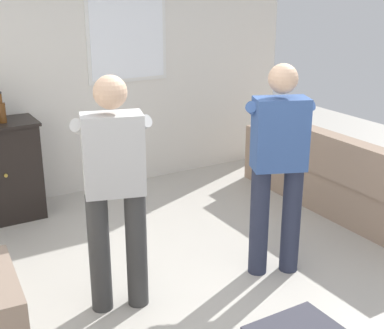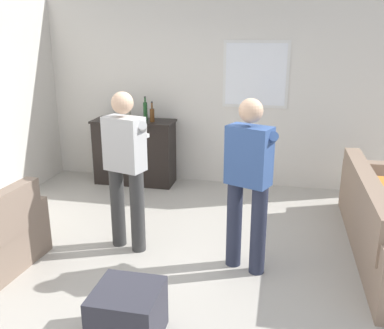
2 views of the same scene
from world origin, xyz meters
TOP-DOWN VIEW (x-y plane):
  - ground at (0.00, 0.00)m, footprint 10.40×10.40m
  - wall_back_with_window at (0.01, 2.66)m, footprint 5.20×0.15m
  - couch at (2.00, 0.75)m, footprint 0.57×2.58m
  - bottle_spirits_clear at (-0.90, 2.25)m, footprint 0.07×0.07m
  - person_standing_left at (-0.59, 0.32)m, footprint 0.53×0.52m
  - person_standing_right at (0.68, 0.15)m, footprint 0.51×0.52m

SIDE VIEW (x-z plane):
  - ground at x=0.00m, z-range 0.00..0.00m
  - couch at x=2.00m, z-range -0.10..0.74m
  - person_standing_left at x=-0.59m, z-range 0.10..1.78m
  - person_standing_right at x=0.68m, z-range 0.10..1.78m
  - bottle_spirits_clear at x=-0.90m, z-range 0.94..1.23m
  - wall_back_with_window at x=0.01m, z-range 0.01..2.81m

